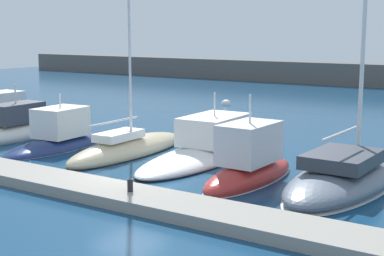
# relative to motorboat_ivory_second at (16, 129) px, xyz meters

# --- Properties ---
(ground_plane) EXTENTS (120.00, 120.00, 0.00)m
(ground_plane) POSITION_rel_motorboat_ivory_second_xyz_m (11.19, -3.80, -0.57)
(ground_plane) COLOR navy
(dock_pier) EXTENTS (37.98, 2.07, 0.40)m
(dock_pier) POSITION_rel_motorboat_ivory_second_xyz_m (11.19, -5.72, -0.37)
(dock_pier) COLOR gray
(dock_pier) RESTS_ON ground_plane
(motorboat_ivory_second) EXTENTS (2.35, 6.59, 3.37)m
(motorboat_ivory_second) POSITION_rel_motorboat_ivory_second_xyz_m (0.00, 0.00, 0.00)
(motorboat_ivory_second) COLOR silver
(motorboat_ivory_second) RESTS_ON ground_plane
(motorboat_navy_third) EXTENTS (3.07, 7.71, 3.19)m
(motorboat_navy_third) POSITION_rel_motorboat_ivory_second_xyz_m (3.70, -0.16, -0.17)
(motorboat_navy_third) COLOR navy
(motorboat_navy_third) RESTS_ON ground_plane
(sailboat_sand_fourth) EXTENTS (2.30, 8.36, 12.95)m
(sailboat_sand_fourth) POSITION_rel_motorboat_ivory_second_xyz_m (7.69, 0.36, -0.30)
(sailboat_sand_fourth) COLOR beige
(sailboat_sand_fourth) RESTS_ON ground_plane
(motorboat_white_fifth) EXTENTS (3.44, 10.31, 3.34)m
(motorboat_white_fifth) POSITION_rel_motorboat_ivory_second_xyz_m (11.25, 1.87, -0.13)
(motorboat_white_fifth) COLOR white
(motorboat_white_fifth) RESTS_ON ground_plane
(motorboat_red_sixth) EXTENTS (2.00, 6.19, 3.86)m
(motorboat_red_sixth) POSITION_rel_motorboat_ivory_second_xyz_m (14.94, -0.85, 0.09)
(motorboat_red_sixth) COLOR #B72D28
(motorboat_red_sixth) RESTS_ON ground_plane
(sailboat_slate_seventh) EXTENTS (3.41, 9.60, 19.38)m
(sailboat_slate_seventh) POSITION_rel_motorboat_ivory_second_xyz_m (18.34, 0.70, -0.12)
(sailboat_slate_seventh) COLOR slate
(sailboat_slate_seventh) RESTS_ON ground_plane
(mooring_buoy_white) EXTENTS (0.82, 0.82, 0.82)m
(mooring_buoy_white) POSITION_rel_motorboat_ivory_second_xyz_m (2.11, 19.18, -0.57)
(mooring_buoy_white) COLOR white
(mooring_buoy_white) RESTS_ON ground_plane
(dock_bollard) EXTENTS (0.20, 0.20, 0.44)m
(dock_bollard) POSITION_rel_motorboat_ivory_second_xyz_m (12.87, -5.72, 0.05)
(dock_bollard) COLOR black
(dock_bollard) RESTS_ON dock_pier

